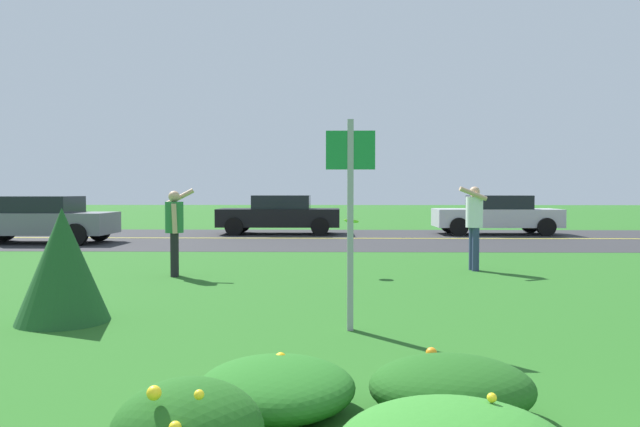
{
  "coord_description": "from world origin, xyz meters",
  "views": [
    {
      "loc": [
        -1.12,
        -1.24,
        1.6
      ],
      "look_at": [
        -1.38,
        9.77,
        1.2
      ],
      "focal_mm": 33.96,
      "sensor_mm": 36.0,
      "label": 1
    }
  ],
  "objects_px": {
    "person_thrower_green_shirt": "(175,225)",
    "person_catcher_white_shirt": "(474,220)",
    "car_black_center_right": "(280,214)",
    "sign_post_near_path": "(350,203)",
    "car_silver_center_left": "(497,215)",
    "frisbee_lime": "(351,221)",
    "car_gray_rightmost": "(39,219)"
  },
  "relations": [
    {
      "from": "person_thrower_green_shirt",
      "to": "person_catcher_white_shirt",
      "type": "bearing_deg",
      "value": 9.34
    },
    {
      "from": "person_thrower_green_shirt",
      "to": "car_black_center_right",
      "type": "height_order",
      "value": "person_thrower_green_shirt"
    },
    {
      "from": "sign_post_near_path",
      "to": "car_silver_center_left",
      "type": "xyz_separation_m",
      "value": [
        5.85,
        15.62,
        -0.73
      ]
    },
    {
      "from": "frisbee_lime",
      "to": "car_gray_rightmost",
      "type": "distance_m",
      "value": 11.63
    },
    {
      "from": "frisbee_lime",
      "to": "car_silver_center_left",
      "type": "height_order",
      "value": "car_silver_center_left"
    },
    {
      "from": "sign_post_near_path",
      "to": "frisbee_lime",
      "type": "xyz_separation_m",
      "value": [
        0.15,
        4.66,
        -0.44
      ]
    },
    {
      "from": "sign_post_near_path",
      "to": "car_gray_rightmost",
      "type": "bearing_deg",
      "value": 128.95
    },
    {
      "from": "person_catcher_white_shirt",
      "to": "car_black_center_right",
      "type": "height_order",
      "value": "person_catcher_white_shirt"
    },
    {
      "from": "car_black_center_right",
      "to": "car_silver_center_left",
      "type": "bearing_deg",
      "value": 0.0
    },
    {
      "from": "car_silver_center_left",
      "to": "car_black_center_right",
      "type": "bearing_deg",
      "value": 180.0
    },
    {
      "from": "frisbee_lime",
      "to": "car_black_center_right",
      "type": "bearing_deg",
      "value": 102.16
    },
    {
      "from": "person_catcher_white_shirt",
      "to": "car_black_center_right",
      "type": "distance_m",
      "value": 11.4
    },
    {
      "from": "car_silver_center_left",
      "to": "person_thrower_green_shirt",
      "type": "bearing_deg",
      "value": -128.72
    },
    {
      "from": "car_silver_center_left",
      "to": "car_gray_rightmost",
      "type": "height_order",
      "value": "same"
    },
    {
      "from": "car_silver_center_left",
      "to": "car_gray_rightmost",
      "type": "distance_m",
      "value": 15.68
    },
    {
      "from": "frisbee_lime",
      "to": "car_silver_center_left",
      "type": "distance_m",
      "value": 12.36
    },
    {
      "from": "person_catcher_white_shirt",
      "to": "frisbee_lime",
      "type": "distance_m",
      "value": 2.57
    },
    {
      "from": "person_thrower_green_shirt",
      "to": "car_silver_center_left",
      "type": "distance_m",
      "value": 14.44
    },
    {
      "from": "person_catcher_white_shirt",
      "to": "car_gray_rightmost",
      "type": "height_order",
      "value": "person_catcher_white_shirt"
    },
    {
      "from": "sign_post_near_path",
      "to": "car_black_center_right",
      "type": "xyz_separation_m",
      "value": [
        -2.21,
        15.62,
        -0.73
      ]
    },
    {
      "from": "person_catcher_white_shirt",
      "to": "car_gray_rightmost",
      "type": "bearing_deg",
      "value": 152.67
    },
    {
      "from": "person_catcher_white_shirt",
      "to": "frisbee_lime",
      "type": "relative_size",
      "value": 5.96
    },
    {
      "from": "person_catcher_white_shirt",
      "to": "car_black_center_right",
      "type": "relative_size",
      "value": 0.38
    },
    {
      "from": "frisbee_lime",
      "to": "car_silver_center_left",
      "type": "relative_size",
      "value": 0.06
    },
    {
      "from": "car_black_center_right",
      "to": "car_gray_rightmost",
      "type": "bearing_deg",
      "value": -149.53
    },
    {
      "from": "sign_post_near_path",
      "to": "person_catcher_white_shirt",
      "type": "xyz_separation_m",
      "value": [
        2.64,
        5.31,
        -0.45
      ]
    },
    {
      "from": "person_thrower_green_shirt",
      "to": "person_catcher_white_shirt",
      "type": "relative_size",
      "value": 0.98
    },
    {
      "from": "car_silver_center_left",
      "to": "sign_post_near_path",
      "type": "bearing_deg",
      "value": -110.52
    },
    {
      "from": "person_thrower_green_shirt",
      "to": "car_gray_rightmost",
      "type": "height_order",
      "value": "person_thrower_green_shirt"
    },
    {
      "from": "sign_post_near_path",
      "to": "car_silver_center_left",
      "type": "distance_m",
      "value": 16.7
    },
    {
      "from": "person_thrower_green_shirt",
      "to": "car_gray_rightmost",
      "type": "distance_m",
      "value": 9.36
    },
    {
      "from": "car_silver_center_left",
      "to": "car_gray_rightmost",
      "type": "bearing_deg",
      "value": -164.64
    }
  ]
}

